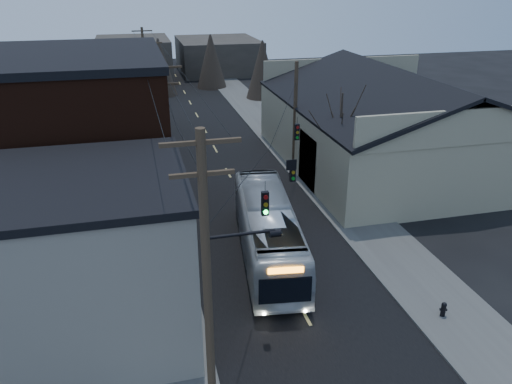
% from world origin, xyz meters
% --- Properties ---
extents(road_surface, '(9.00, 110.00, 0.02)m').
position_xyz_m(road_surface, '(0.00, 30.00, 0.01)').
color(road_surface, black).
rests_on(road_surface, ground).
extents(sidewalk_left, '(4.00, 110.00, 0.12)m').
position_xyz_m(sidewalk_left, '(-6.50, 30.00, 0.06)').
color(sidewalk_left, '#474744').
rests_on(sidewalk_left, ground).
extents(sidewalk_right, '(4.00, 110.00, 0.12)m').
position_xyz_m(sidewalk_right, '(6.50, 30.00, 0.06)').
color(sidewalk_right, '#474744').
rests_on(sidewalk_right, ground).
extents(building_clapboard, '(8.00, 8.00, 7.00)m').
position_xyz_m(building_clapboard, '(-9.00, 9.00, 3.50)').
color(building_clapboard, slate).
rests_on(building_clapboard, ground).
extents(building_brick, '(10.00, 12.00, 10.00)m').
position_xyz_m(building_brick, '(-10.00, 20.00, 5.00)').
color(building_brick, black).
rests_on(building_brick, ground).
extents(building_left_far, '(9.00, 14.00, 7.00)m').
position_xyz_m(building_left_far, '(-9.50, 36.00, 3.50)').
color(building_left_far, '#2F2B25').
rests_on(building_left_far, ground).
extents(warehouse, '(16.16, 20.60, 7.73)m').
position_xyz_m(warehouse, '(13.00, 25.00, 2.70)').
color(warehouse, gray).
rests_on(warehouse, ground).
extents(building_far_left, '(10.00, 12.00, 6.00)m').
position_xyz_m(building_far_left, '(-6.00, 65.00, 3.00)').
color(building_far_left, '#2F2B25').
rests_on(building_far_left, ground).
extents(building_far_right, '(12.00, 14.00, 5.00)m').
position_xyz_m(building_far_right, '(7.00, 70.00, 2.50)').
color(building_far_right, '#2F2B25').
rests_on(building_far_right, ground).
extents(bare_tree, '(0.40, 0.40, 7.20)m').
position_xyz_m(bare_tree, '(6.50, 20.00, 3.60)').
color(bare_tree, black).
rests_on(bare_tree, ground).
extents(utility_lines, '(11.24, 45.28, 10.50)m').
position_xyz_m(utility_lines, '(-3.11, 24.14, 4.95)').
color(utility_lines, '#382B1E').
rests_on(utility_lines, ground).
extents(bus, '(4.20, 11.76, 3.21)m').
position_xyz_m(bus, '(-0.28, 13.21, 1.60)').
color(bus, '#B2B9BF').
rests_on(bus, ground).
extents(parked_car, '(1.91, 4.27, 1.36)m').
position_xyz_m(parked_car, '(-4.30, 27.23, 0.68)').
color(parked_car, '#A1A4A9').
rests_on(parked_car, ground).
extents(fire_hydrant, '(0.34, 0.24, 0.71)m').
position_xyz_m(fire_hydrant, '(5.93, 6.12, 0.50)').
color(fire_hydrant, black).
rests_on(fire_hydrant, sidewalk_right).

